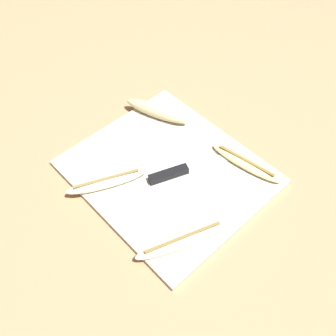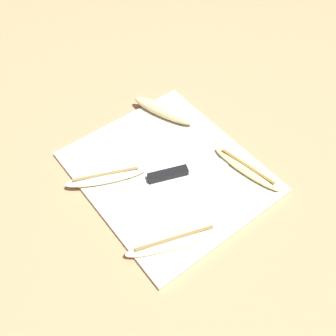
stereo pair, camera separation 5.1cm
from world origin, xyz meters
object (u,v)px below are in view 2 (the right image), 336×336
Objects in this scene: banana_ripe_center at (163,110)px; banana_golden_short at (247,169)px; banana_cream_curved at (175,240)px; knife at (176,173)px; banana_bright_far at (106,177)px.

banana_golden_short is at bearing 8.82° from banana_ripe_center.
banana_golden_short is at bearing 99.49° from banana_cream_curved.
knife is 0.20m from banana_ripe_center.
banana_bright_far reaches higher than knife.
banana_cream_curved is 0.22m from banana_bright_far.
banana_ripe_center is 0.37m from banana_cream_curved.
banana_cream_curved is at bearing -33.77° from banana_ripe_center.
knife is at bearing -123.95° from banana_golden_short.
banana_ripe_center reaches higher than banana_bright_far.
banana_golden_short is (0.09, 0.14, 0.00)m from knife.
knife is 1.10× the size of banana_golden_short.
knife is 1.11× the size of banana_bright_far.
banana_ripe_center is 0.96× the size of banana_golden_short.
knife is 0.16m from banana_bright_far.
knife is 0.98× the size of banana_cream_curved.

